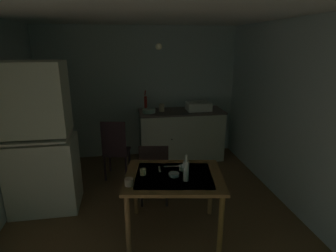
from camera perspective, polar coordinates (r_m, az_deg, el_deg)
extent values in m
plane|color=brown|center=(3.72, -3.16, -18.12)|extent=(5.15, 5.15, 0.00)
cube|color=silver|center=(5.24, -5.92, 6.86)|extent=(3.76, 0.10, 2.45)
cube|color=silver|center=(3.84, 25.61, 1.52)|extent=(0.10, 4.25, 2.45)
cube|color=silver|center=(3.06, -3.98, 23.69)|extent=(3.76, 4.25, 0.10)
cube|color=silver|center=(3.99, -24.53, -9.16)|extent=(0.84, 0.59, 0.97)
cube|color=silver|center=(3.68, -26.44, 5.14)|extent=(0.77, 0.50, 0.89)
cube|color=silver|center=(3.77, -25.60, -2.16)|extent=(0.76, 0.53, 0.02)
cube|color=silver|center=(5.18, 2.73, -2.00)|extent=(1.54, 0.60, 0.91)
cube|color=#60504E|center=(5.04, 2.81, 3.05)|extent=(1.57, 0.63, 0.03)
sphere|color=#2D2823|center=(4.83, 0.82, -2.83)|extent=(0.02, 0.02, 0.02)
cube|color=white|center=(5.10, 6.39, 4.16)|extent=(0.44, 0.34, 0.15)
cube|color=black|center=(5.08, 6.42, 4.94)|extent=(0.38, 0.28, 0.01)
cylinder|color=#B21E19|center=(4.96, -4.71, 4.63)|extent=(0.05, 0.05, 0.28)
cylinder|color=#B21E19|center=(4.87, -4.67, 5.60)|extent=(0.03, 0.12, 0.03)
cylinder|color=#B02121|center=(4.99, -4.82, 6.91)|extent=(0.02, 0.16, 0.12)
cylinder|color=#ADD1C1|center=(4.89, -4.02, 3.21)|extent=(0.23, 0.23, 0.07)
cylinder|color=beige|center=(4.98, -1.36, 3.87)|extent=(0.10, 0.10, 0.14)
cube|color=brown|center=(3.08, 1.23, -10.58)|extent=(1.20, 0.99, 0.04)
cube|color=white|center=(3.07, 1.23, -10.30)|extent=(0.93, 0.77, 0.00)
cylinder|color=brown|center=(3.00, -8.44, -19.82)|extent=(0.06, 0.06, 0.70)
cylinder|color=brown|center=(3.02, 11.02, -19.68)|extent=(0.06, 0.06, 0.70)
cylinder|color=brown|center=(3.58, -6.81, -13.10)|extent=(0.06, 0.06, 0.70)
cylinder|color=brown|center=(3.60, 8.93, -13.04)|extent=(0.06, 0.06, 0.70)
cube|color=#312121|center=(3.82, -2.87, -9.82)|extent=(0.45, 0.45, 0.03)
cube|color=#2E1D1D|center=(3.55, -3.02, -7.67)|extent=(0.38, 0.08, 0.46)
cylinder|color=#312121|center=(4.07, -0.30, -11.44)|extent=(0.04, 0.04, 0.40)
cylinder|color=#312121|center=(4.08, -5.17, -11.43)|extent=(0.04, 0.04, 0.40)
cylinder|color=#312121|center=(3.77, -0.25, -13.90)|extent=(0.04, 0.04, 0.40)
cylinder|color=#312121|center=(3.79, -5.55, -13.88)|extent=(0.04, 0.04, 0.40)
cube|color=black|center=(4.55, -10.67, -5.31)|extent=(0.47, 0.47, 0.03)
cube|color=#2D1B22|center=(4.28, -11.36, -2.67)|extent=(0.38, 0.09, 0.55)
cylinder|color=black|center=(4.76, -8.10, -7.09)|extent=(0.04, 0.04, 0.42)
cylinder|color=black|center=(4.82, -12.12, -6.97)|extent=(0.04, 0.04, 0.42)
cylinder|color=black|center=(4.46, -8.77, -8.86)|extent=(0.04, 0.04, 0.42)
cylinder|color=black|center=(4.52, -13.07, -8.70)|extent=(0.04, 0.04, 0.42)
cylinder|color=#9EB2C6|center=(3.04, 1.29, -10.13)|extent=(0.11, 0.11, 0.04)
cylinder|color=white|center=(3.17, 3.01, -8.71)|extent=(0.08, 0.08, 0.06)
cylinder|color=tan|center=(2.88, -8.19, -11.55)|extent=(0.09, 0.09, 0.08)
cylinder|color=beige|center=(3.08, -5.23, -9.58)|extent=(0.07, 0.07, 0.07)
cylinder|color=#B7BCC1|center=(2.92, 3.77, -9.42)|extent=(0.06, 0.06, 0.22)
cylinder|color=#B7BCC1|center=(2.85, 3.83, -6.79)|extent=(0.03, 0.03, 0.07)
cube|color=silver|center=(3.27, 0.72, -8.43)|extent=(0.18, 0.04, 0.00)
cube|color=beige|center=(3.20, -1.78, -9.00)|extent=(0.03, 0.13, 0.00)
sphere|color=#F9EFCC|center=(3.42, -1.94, 16.32)|extent=(0.08, 0.08, 0.08)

